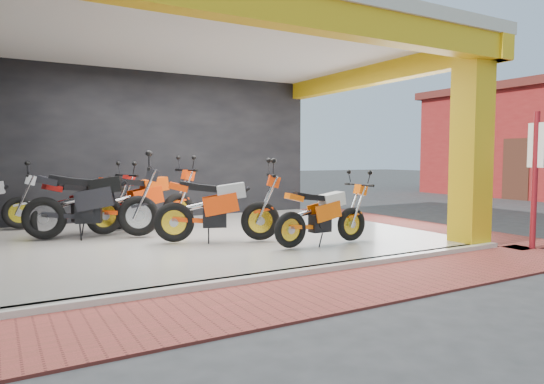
{
  "coord_description": "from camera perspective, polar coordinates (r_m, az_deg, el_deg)",
  "views": [
    {
      "loc": [
        -3.22,
        -6.14,
        1.52
      ],
      "look_at": [
        1.12,
        1.4,
        0.9
      ],
      "focal_mm": 32.0,
      "sensor_mm": 36.0,
      "label": 1
    }
  ],
  "objects": [
    {
      "name": "ground",
      "position": [
        7.1,
        -2.24,
        -8.3
      ],
      "size": [
        80.0,
        80.0,
        0.0
      ],
      "primitive_type": "plane",
      "color": "#2D2D30",
      "rests_on": "ground"
    },
    {
      "name": "showroom_floor",
      "position": [
        8.88,
        -8.29,
        -5.5
      ],
      "size": [
        8.0,
        6.0,
        0.1
      ],
      "primitive_type": "cube",
      "color": "silver",
      "rests_on": "ground"
    },
    {
      "name": "showroom_ceiling",
      "position": [
        9.0,
        -8.53,
        17.4
      ],
      "size": [
        8.4,
        6.4,
        0.2
      ],
      "primitive_type": "cube",
      "color": "beige",
      "rests_on": "corner_column"
    },
    {
      "name": "back_wall",
      "position": [
        11.69,
        -14.02,
        5.09
      ],
      "size": [
        8.2,
        0.2,
        3.5
      ],
      "primitive_type": "cube",
      "color": "black",
      "rests_on": "ground"
    },
    {
      "name": "corner_column",
      "position": [
        8.82,
        22.42,
        5.26
      ],
      "size": [
        0.5,
        0.5,
        3.5
      ],
      "primitive_type": "cube",
      "color": "gold",
      "rests_on": "ground"
    },
    {
      "name": "header_beam_front",
      "position": [
        6.32,
        2.17,
        20.42
      ],
      "size": [
        8.4,
        0.3,
        0.4
      ],
      "primitive_type": "cube",
      "color": "gold",
      "rests_on": "corner_column"
    },
    {
      "name": "header_beam_right",
      "position": [
        11.03,
        11.78,
        13.29
      ],
      "size": [
        0.3,
        6.4,
        0.4
      ],
      "primitive_type": "cube",
      "color": "gold",
      "rests_on": "corner_column"
    },
    {
      "name": "floor_kerb",
      "position": [
        6.23,
        2.19,
        -9.6
      ],
      "size": [
        8.0,
        0.2,
        0.1
      ],
      "primitive_type": "cube",
      "color": "silver",
      "rests_on": "ground"
    },
    {
      "name": "paver_front",
      "position": [
        5.61,
        6.52,
        -11.53
      ],
      "size": [
        9.0,
        1.4,
        0.03
      ],
      "primitive_type": "cube",
      "color": "maroon",
      "rests_on": "ground"
    },
    {
      "name": "paver_right",
      "position": [
        11.53,
        14.52,
        -3.55
      ],
      "size": [
        1.4,
        7.0,
        0.03
      ],
      "primitive_type": "cube",
      "color": "maroon",
      "rests_on": "ground"
    },
    {
      "name": "signpost",
      "position": [
        8.98,
        28.53,
        1.79
      ],
      "size": [
        0.09,
        0.31,
        2.26
      ],
      "rotation": [
        0.0,
        0.0,
        -0.18
      ],
      "color": "maroon",
      "rests_on": "ground"
    },
    {
      "name": "moto_hero",
      "position": [
        8.23,
        9.34,
        -1.85
      ],
      "size": [
        1.91,
        0.75,
        1.16
      ],
      "primitive_type": null,
      "rotation": [
        0.0,
        0.0,
        0.02
      ],
      "color": "#FF640A",
      "rests_on": "showroom_floor"
    },
    {
      "name": "moto_row_a",
      "position": [
        8.15,
        -1.38,
        -1.17
      ],
      "size": [
        2.36,
        1.59,
        1.35
      ],
      "primitive_type": null,
      "rotation": [
        0.0,
        0.0,
        -0.39
      ],
      "color": "#FF420A",
      "rests_on": "showroom_floor"
    },
    {
      "name": "moto_row_b",
      "position": [
        8.88,
        -15.45,
        -0.48
      ],
      "size": [
        2.57,
        1.6,
        1.48
      ],
      "primitive_type": null,
      "rotation": [
        0.0,
        0.0,
        -0.32
      ],
      "color": "black",
      "rests_on": "showroom_floor"
    },
    {
      "name": "moto_row_c",
      "position": [
        9.88,
        -11.0,
        -0.17
      ],
      "size": [
        2.4,
        1.2,
        1.4
      ],
      "primitive_type": null,
      "rotation": [
        0.0,
        0.0,
        0.16
      ],
      "color": "#F93E0A",
      "rests_on": "showroom_floor"
    },
    {
      "name": "moto_row_d",
      "position": [
        9.89,
        -17.56,
        -0.62
      ],
      "size": [
        2.24,
        1.4,
        1.29
      ],
      "primitive_type": null,
      "rotation": [
        0.0,
        0.0,
        0.32
      ],
      "color": "#AE1612",
      "rests_on": "showroom_floor"
    },
    {
      "name": "moto_row_e",
      "position": [
        10.68,
        -27.62,
        -0.54
      ],
      "size": [
        2.19,
        1.0,
        1.29
      ],
      "primitive_type": null,
      "rotation": [
        0.0,
        0.0,
        -0.1
      ],
      "color": "#B4B7BC",
      "rests_on": "showroom_floor"
    }
  ]
}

